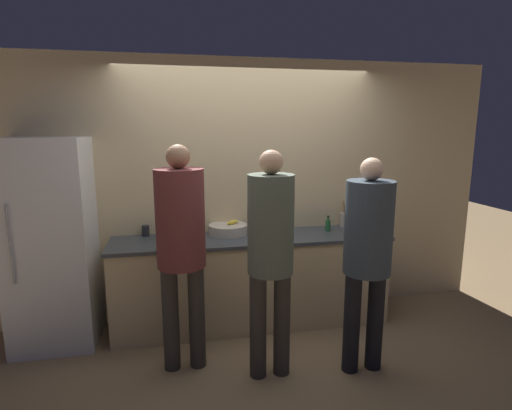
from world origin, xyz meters
name	(u,v)px	position (x,y,z in m)	size (l,w,h in m)	color
ground_plane	(259,339)	(0.00, 0.00, 0.00)	(14.00, 14.00, 0.00)	#8C704C
wall_back	(246,190)	(0.00, 0.65, 1.30)	(5.20, 0.06, 2.60)	#D6BC8C
counter	(252,280)	(0.00, 0.35, 0.45)	(2.68, 0.63, 0.89)	beige
refrigerator	(52,244)	(-1.79, 0.33, 0.93)	(0.69, 0.63, 1.85)	white
person_left	(181,237)	(-0.68, -0.30, 1.10)	(0.38, 0.38, 1.81)	#38332D
person_center	(271,246)	(-0.02, -0.54, 1.06)	(0.35, 0.35, 1.77)	#38332D
person_right	(368,247)	(0.72, -0.61, 1.03)	(0.36, 0.36, 1.71)	black
fruit_bowl	(228,229)	(-0.21, 0.49, 0.94)	(0.38, 0.38, 0.14)	beige
utensil_crock	(344,219)	(1.05, 0.56, 0.97)	(0.09, 0.09, 0.28)	#ADA393
bottle_green	(328,225)	(0.80, 0.41, 0.95)	(0.05, 0.05, 0.16)	#236033
bottle_dark	(160,231)	(-0.87, 0.42, 0.97)	(0.07, 0.07, 0.21)	#333338
bottle_amber	(166,237)	(-0.80, 0.15, 0.99)	(0.07, 0.07, 0.24)	brown
cup_black	(146,231)	(-1.01, 0.57, 0.94)	(0.07, 0.07, 0.10)	#28282D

